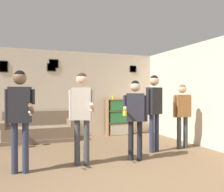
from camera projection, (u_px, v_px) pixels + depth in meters
name	position (u px, v px, depth m)	size (l,w,h in m)	color
wall_back	(70.00, 94.00, 7.87)	(8.17, 0.08, 2.70)	beige
wall_right	(196.00, 94.00, 6.64)	(0.06, 7.19, 2.70)	beige
couch	(38.00, 131.00, 7.14)	(1.96, 0.80, 0.84)	#7A6651
bookshelf	(118.00, 117.00, 8.23)	(0.80, 0.30, 1.17)	olive
person_player_foreground_left	(20.00, 109.00, 4.26)	(0.49, 0.54, 1.77)	#2D334C
person_player_foreground_center	(82.00, 108.00, 4.74)	(0.46, 0.58, 1.76)	#3D4247
person_watcher_holding_cup	(135.00, 111.00, 5.09)	(0.57, 0.36, 1.64)	black
person_spectator_near_bookshelf	(154.00, 104.00, 5.83)	(0.48, 0.31, 1.80)	#2D334C
person_spectator_far_right	(182.00, 109.00, 6.22)	(0.50, 0.24, 1.60)	#3D4247
drinking_cup	(113.00, 98.00, 8.16)	(0.07, 0.07, 0.10)	yellow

